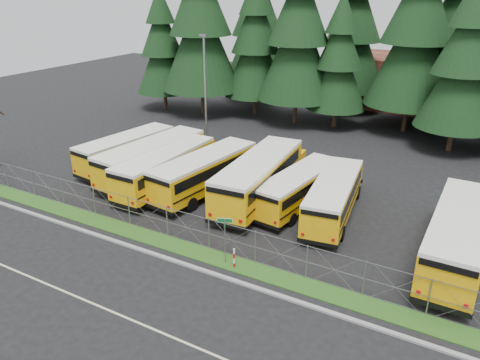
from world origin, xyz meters
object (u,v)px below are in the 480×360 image
Objects in this scene: bus_1 at (156,160)px; bus_5 at (301,189)px; bus_4 at (261,178)px; street_sign at (225,231)px; bus_0 at (130,151)px; striped_bollard at (234,258)px; bus_3 at (208,173)px; bus_6 at (334,197)px; light_standard at (205,87)px; bus_east at (458,237)px; bus_2 at (169,169)px.

bus_1 reaches higher than bus_5.
bus_1 is at bearing 179.39° from bus_4.
street_sign is (2.11, -8.47, 0.44)m from bus_4.
striped_bollard is (15.15, -8.94, -0.77)m from bus_0.
bus_3 is 1.08× the size of bus_6.
bus_1 is 5.04m from bus_3.
bus_6 reaches higher than striped_bollard.
light_standard reaches higher than striped_bollard.
striped_bollard is 21.72m from light_standard.
bus_3 is 10.35m from striped_bollard.
bus_6 is 8.98m from striped_bollard.
bus_east is at bearing 1.78° from bus_0.
bus_2 is (2.01, -0.94, -0.05)m from bus_1.
street_sign is at bearing -30.27° from bus_1.
bus_0 is 17.61m from striped_bollard.
striped_bollard is (-2.67, -8.54, -0.75)m from bus_6.
bus_east is 4.23× the size of street_sign.
bus_0 is 15.30m from bus_5.
bus_1 is (3.41, -0.89, 0.14)m from bus_0.
bus_1 is 1.17× the size of bus_5.
striped_bollard is (-10.33, -6.51, -0.96)m from bus_east.
bus_3 is (8.44, -1.10, 0.09)m from bus_0.
bus_5 is 2.55m from bus_6.
bus_4 is at bearing 107.72° from striped_bollard.
bus_3 is (3.02, 0.73, -0.00)m from bus_2.
bus_0 is at bearing 170.68° from bus_1.
bus_6 is at bearing -0.96° from bus_5.
bus_2 is 12.08m from striped_bollard.
street_sign is at bearing -44.84° from bus_3.
bus_1 is 2.22m from bus_2.
bus_5 is 15.75m from light_standard.
bus_5 is (9.88, 1.78, -0.17)m from bus_2.
bus_1 is at bearing -168.72° from bus_5.
bus_east is 12.25m from striped_bollard.
bus_3 is 0.94× the size of bus_east.
bus_2 is 1.13× the size of bus_5.
bus_1 is at bearing 174.13° from bus_6.
bus_1 is 14.27m from striped_bollard.
bus_6 is (14.41, 0.48, -0.16)m from bus_1.
bus_2 is 0.94× the size of bus_east.
striped_bollard is (2.75, -8.59, -1.00)m from bus_4.
bus_1 is 9.75m from light_standard.
bus_4 is (6.98, 1.48, 0.14)m from bus_2.
bus_6 is at bearing 5.92° from bus_0.
bus_0 is 1.03× the size of light_standard.
bus_4 reaches higher than bus_2.
bus_1 is at bearing -7.36° from bus_0.
bus_4 is at bearing -166.79° from bus_5.
bus_3 is (5.04, -0.21, -0.05)m from bus_1.
bus_0 reaches higher than striped_bollard.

